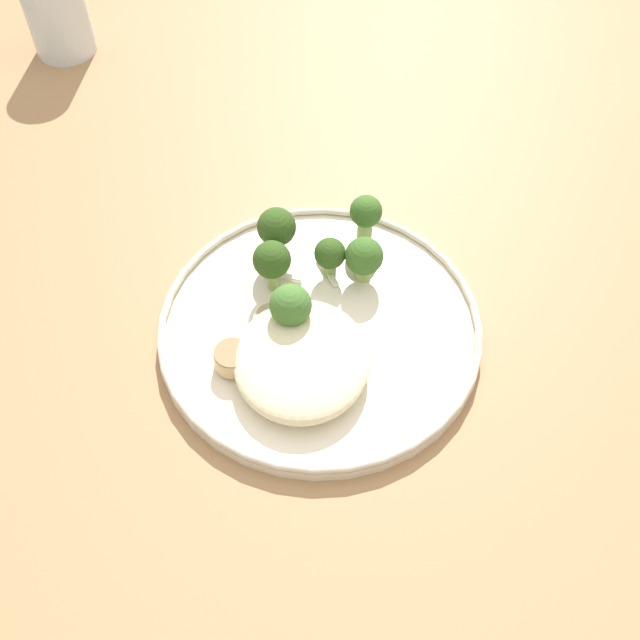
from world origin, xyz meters
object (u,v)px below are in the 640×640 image
object	(u,v)px
broccoli_floret_split_head	(272,261)
broccoli_floret_near_rim	(291,307)
broccoli_floret_right_tilted	(330,255)
broccoli_floret_small_sprig	(366,214)
seared_scallop_right_edge	(233,358)
broccoli_floret_tall_stalk	(364,257)
seared_scallop_tiny_bay	(273,320)
seared_scallop_tilted_round	(271,367)
water_glass	(57,15)
seared_scallop_half_hidden	(279,391)
broccoli_floret_left_leaning	(277,228)
dinner_plate	(320,328)
seared_scallop_on_noodles	(303,367)
seared_scallop_front_small	(332,387)

from	to	relation	value
broccoli_floret_split_head	broccoli_floret_near_rim	xyz separation A→B (m)	(-0.05, -0.02, 0.00)
broccoli_floret_right_tilted	broccoli_floret_small_sprig	xyz separation A→B (m)	(0.05, -0.03, 0.01)
seared_scallop_right_edge	broccoli_floret_tall_stalk	distance (m)	0.15
seared_scallop_tiny_bay	seared_scallop_tilted_round	bearing A→B (deg)	-178.15
seared_scallop_tiny_bay	water_glass	xyz separation A→B (m)	(0.42, 0.29, 0.03)
seared_scallop_tilted_round	broccoli_floret_near_rim	size ratio (longest dim) A/B	0.39
broccoli_floret_right_tilted	broccoli_floret_tall_stalk	xyz separation A→B (m)	(-0.00, -0.03, 0.00)
seared_scallop_half_hidden	broccoli_floret_left_leaning	bearing A→B (deg)	4.29
dinner_plate	water_glass	distance (m)	0.54
dinner_plate	broccoli_floret_right_tilted	size ratio (longest dim) A/B	6.70
seared_scallop_on_noodles	seared_scallop_tiny_bay	xyz separation A→B (m)	(0.05, 0.03, -0.00)
seared_scallop_front_small	broccoli_floret_tall_stalk	size ratio (longest dim) A/B	0.68
seared_scallop_on_noodles	broccoli_floret_near_rim	distance (m)	0.05
broccoli_floret_left_leaning	seared_scallop_front_small	bearing A→B (deg)	-159.94
seared_scallop_on_noodles	seared_scallop_tilted_round	world-z (taller)	same
seared_scallop_front_small	seared_scallop_tiny_bay	distance (m)	0.09
seared_scallop_front_small	seared_scallop_half_hidden	size ratio (longest dim) A/B	1.22
dinner_plate	seared_scallop_half_hidden	distance (m)	0.08
seared_scallop_tiny_bay	broccoli_floret_tall_stalk	world-z (taller)	broccoli_floret_tall_stalk
dinner_plate	seared_scallop_front_small	distance (m)	0.07
seared_scallop_front_small	broccoli_floret_small_sprig	bearing A→B (deg)	-8.48
seared_scallop_half_hidden	water_glass	distance (m)	0.58
seared_scallop_right_edge	broccoli_floret_right_tilted	xyz separation A→B (m)	(0.11, -0.08, 0.01)
seared_scallop_tiny_bay	broccoli_floret_split_head	distance (m)	0.05
dinner_plate	broccoli_floret_left_leaning	world-z (taller)	broccoli_floret_left_leaning
broccoli_floret_tall_stalk	water_glass	world-z (taller)	water_glass
dinner_plate	broccoli_floret_small_sprig	size ratio (longest dim) A/B	5.58
seared_scallop_half_hidden	broccoli_floret_small_sprig	size ratio (longest dim) A/B	0.51
seared_scallop_tiny_bay	dinner_plate	bearing A→B (deg)	-87.09
seared_scallop_front_small	seared_scallop_right_edge	xyz separation A→B (m)	(0.03, 0.09, 0.00)
seared_scallop_half_hidden	broccoli_floret_split_head	world-z (taller)	broccoli_floret_split_head
seared_scallop_half_hidden	broccoli_floret_right_tilted	size ratio (longest dim) A/B	0.61
seared_scallop_tilted_round	broccoli_floret_left_leaning	world-z (taller)	broccoli_floret_left_leaning
seared_scallop_on_noodles	broccoli_floret_right_tilted	world-z (taller)	broccoli_floret_right_tilted
broccoli_floret_tall_stalk	broccoli_floret_small_sprig	world-z (taller)	broccoli_floret_small_sprig
seared_scallop_front_small	water_glass	bearing A→B (deg)	34.94
broccoli_floret_tall_stalk	seared_scallop_half_hidden	bearing A→B (deg)	152.52
broccoli_floret_near_rim	water_glass	distance (m)	0.53
seared_scallop_front_small	seared_scallop_tilted_round	distance (m)	0.06
seared_scallop_tiny_bay	seared_scallop_tilted_round	xyz separation A→B (m)	(-0.05, -0.00, 0.00)
seared_scallop_tilted_round	seared_scallop_right_edge	world-z (taller)	seared_scallop_right_edge
seared_scallop_on_noodles	broccoli_floret_near_rim	size ratio (longest dim) A/B	0.47
dinner_plate	broccoli_floret_right_tilted	bearing A→B (deg)	-6.17
broccoli_floret_split_head	broccoli_floret_near_rim	size ratio (longest dim) A/B	0.96
seared_scallop_tiny_bay	water_glass	bearing A→B (deg)	34.35
broccoli_floret_right_tilted	broccoli_floret_small_sprig	size ratio (longest dim) A/B	0.83
dinner_plate	broccoli_floret_split_head	bearing A→B (deg)	45.47
broccoli_floret_split_head	broccoli_floret_left_leaning	distance (m)	0.04
broccoli_floret_right_tilted	broccoli_floret_left_leaning	world-z (taller)	broccoli_floret_left_leaning
seared_scallop_on_noodles	broccoli_floret_right_tilted	size ratio (longest dim) A/B	0.64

